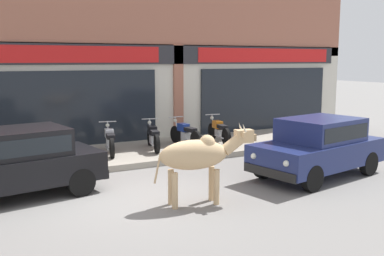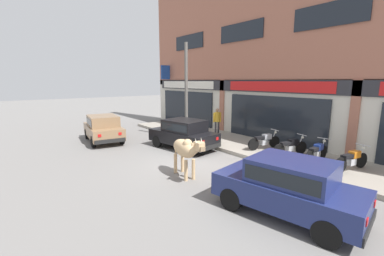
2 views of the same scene
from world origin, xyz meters
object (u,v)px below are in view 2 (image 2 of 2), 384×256
(motorcycle_0, at_px, (264,141))
(motorcycle_1, at_px, (290,147))
(car_0, at_px, (288,185))
(car_1, at_px, (184,133))
(pedestrian, at_px, (217,119))
(motorcycle_3, at_px, (352,160))
(cow, at_px, (185,149))
(car_2, at_px, (103,127))
(utility_pole, at_px, (186,91))
(motorcycle_2, at_px, (317,152))

(motorcycle_0, xyz_separation_m, motorcycle_1, (1.36, -0.02, 0.00))
(car_0, distance_m, car_1, 7.03)
(pedestrian, bearing_deg, motorcycle_0, -5.09)
(car_0, relative_size, motorcycle_3, 2.11)
(cow, height_order, car_1, cow)
(cow, height_order, car_2, cow)
(motorcycle_3, distance_m, utility_pole, 8.66)
(motorcycle_0, bearing_deg, pedestrian, 174.91)
(motorcycle_1, xyz_separation_m, utility_pole, (-5.89, -1.21, 2.24))
(motorcycle_2, height_order, utility_pole, utility_pole)
(pedestrian, height_order, utility_pole, utility_pole)
(motorcycle_2, bearing_deg, motorcycle_1, -179.05)
(car_1, bearing_deg, motorcycle_2, 26.02)
(car_0, xyz_separation_m, motorcycle_0, (-3.94, 4.34, -0.26))
(car_1, distance_m, motorcycle_1, 4.98)
(motorcycle_3, height_order, pedestrian, pedestrian)
(car_0, height_order, car_1, same)
(cow, distance_m, utility_pole, 6.25)
(motorcycle_1, bearing_deg, car_2, -147.50)
(cow, relative_size, motorcycle_1, 1.20)
(car_1, bearing_deg, motorcycle_0, 42.30)
(pedestrian, bearing_deg, utility_pole, -121.22)
(motorcycle_3, bearing_deg, cow, -125.65)
(car_2, bearing_deg, car_0, 4.78)
(motorcycle_2, bearing_deg, car_1, -153.98)
(car_0, height_order, motorcycle_3, car_0)
(car_0, height_order, motorcycle_0, car_0)
(car_1, height_order, utility_pole, utility_pole)
(motorcycle_0, relative_size, utility_pole, 0.34)
(car_0, distance_m, motorcycle_2, 4.59)
(car_0, relative_size, utility_pole, 0.72)
(cow, distance_m, motorcycle_0, 4.85)
(cow, xyz_separation_m, utility_pole, (-4.79, 3.59, 1.79))
(motorcycle_0, height_order, utility_pole, utility_pole)
(cow, relative_size, motorcycle_2, 1.18)
(car_2, bearing_deg, pedestrian, 59.65)
(car_0, bearing_deg, car_1, 165.77)
(car_1, height_order, motorcycle_3, car_1)
(motorcycle_0, relative_size, motorcycle_1, 1.00)
(motorcycle_1, height_order, pedestrian, pedestrian)
(cow, height_order, pedestrian, pedestrian)
(cow, relative_size, car_2, 0.57)
(car_1, xyz_separation_m, motorcycle_2, (5.36, 2.62, -0.26))
(car_2, height_order, motorcycle_1, car_2)
(motorcycle_0, height_order, motorcycle_2, same)
(motorcycle_3, bearing_deg, car_1, -158.26)
(car_0, xyz_separation_m, pedestrian, (-7.53, 4.66, 0.34))
(motorcycle_1, xyz_separation_m, motorcycle_3, (2.38, 0.04, 0.00))
(car_0, distance_m, motorcycle_1, 5.04)
(motorcycle_2, bearing_deg, car_2, -150.65)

